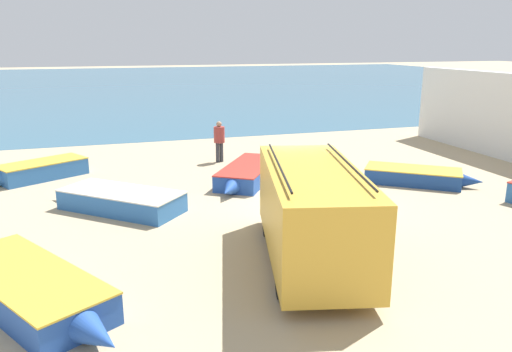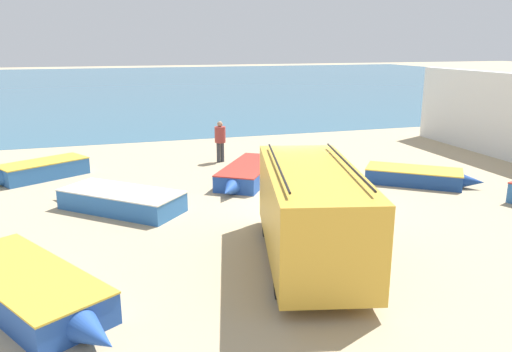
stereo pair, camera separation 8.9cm
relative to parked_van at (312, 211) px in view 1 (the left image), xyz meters
The scene contains 10 objects.
ground_plane 4.26m from the parked_van, 70.12° to the left, with size 200.00×200.00×0.00m, color tan.
sea_water 55.87m from the parked_van, 88.58° to the left, with size 120.00×80.00×0.01m, color #33607A.
parked_van is the anchor object (origin of this frame).
fishing_rowboat_0 8.14m from the parked_van, 38.18° to the left, with size 3.79×3.21×0.56m.
fishing_rowboat_1 7.20m from the parked_van, 85.43° to the left, with size 3.39×4.44×0.61m.
fishing_rowboat_2 6.10m from the parked_van, behind, with size 3.61×4.98×0.65m.
fishing_rowboat_4 12.00m from the parked_van, 124.80° to the left, with size 3.75×2.72×0.64m.
fishing_rowboat_5 6.74m from the parked_van, 128.46° to the left, with size 4.13×3.86×0.62m.
fisherman_0 10.47m from the parked_van, 88.30° to the left, with size 0.46×0.46×1.76m.
fisherman_1 4.97m from the parked_van, 65.97° to the left, with size 0.43×0.43×1.63m.
Camera 1 is at (-5.87, -13.78, 4.99)m, focal length 35.00 mm.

